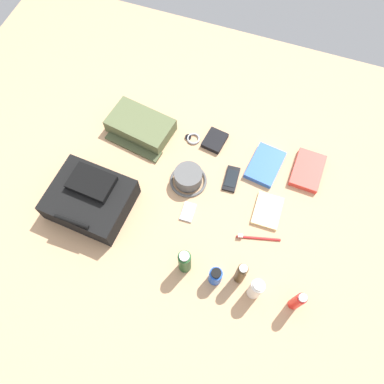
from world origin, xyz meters
The scene contains 17 objects.
ground_plane centered at (0.00, 0.00, -0.01)m, with size 2.64×2.02×0.02m, color tan.
backpack centered at (0.38, 0.18, 0.06)m, with size 0.34×0.29×0.14m.
toiletry_pouch centered at (0.34, -0.24, 0.03)m, with size 0.31×0.25×0.07m.
bucket_hat centered at (0.04, -0.06, 0.03)m, with size 0.16×0.16×0.07m.
sunscreen_spray centered at (-0.51, 0.30, 0.07)m, with size 0.04×0.04×0.15m.
toothpaste_tube centered at (-0.36, 0.31, 0.07)m, with size 0.05×0.05×0.15m.
cologne_bottle centered at (-0.29, 0.27, 0.08)m, with size 0.04×0.04×0.16m.
deodorant_spray centered at (-0.20, 0.31, 0.05)m, with size 0.05×0.05×0.11m.
shampoo_bottle centered at (-0.08, 0.30, 0.08)m, with size 0.05×0.05×0.16m.
paperback_novel centered at (-0.44, -0.28, 0.01)m, with size 0.13×0.19×0.03m.
travel_guidebook centered at (-0.26, -0.25, 0.01)m, with size 0.15×0.20×0.03m.
cell_phone centered at (-0.14, -0.13, 0.01)m, with size 0.07×0.13×0.01m.
media_player centered at (-0.01, 0.08, 0.01)m, with size 0.06×0.09×0.01m.
wristwatch centered at (0.09, -0.27, 0.01)m, with size 0.07×0.06×0.01m.
toothbrush centered at (-0.31, 0.09, 0.01)m, with size 0.18×0.06×0.02m.
wallet centered at (-0.01, -0.29, 0.01)m, with size 0.09×0.11×0.02m, color black.
notepad centered at (-0.32, -0.04, 0.01)m, with size 0.11×0.15×0.02m, color beige.
Camera 1 is at (-0.23, 0.64, 1.50)m, focal length 35.74 mm.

